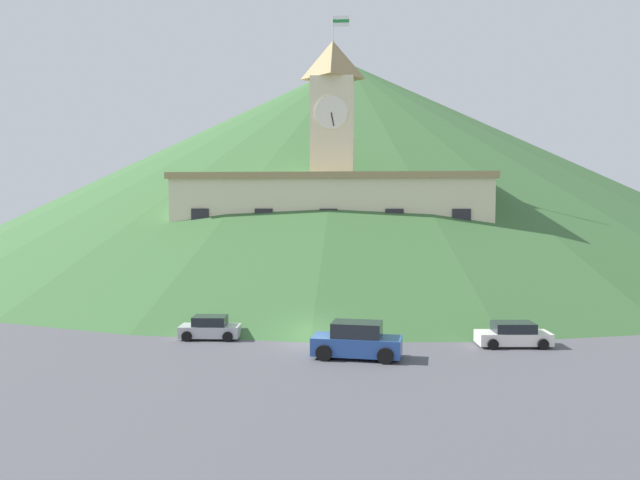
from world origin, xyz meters
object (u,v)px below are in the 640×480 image
car_blue_van (357,341)px  car_red_sedan (488,308)px  street_lamp_far_right (325,263)px  street_lamp_right (207,265)px  pedestrian (208,299)px  car_gray_pickup (396,310)px  street_lamp_left (455,269)px  car_green_wagon (275,317)px  car_silver_hatch (210,328)px  car_white_taxi (513,335)px

car_blue_van → car_red_sedan: (9.95, 14.06, -0.29)m
street_lamp_far_right → car_blue_van: street_lamp_far_right is taller
street_lamp_right → pedestrian: size_ratio=2.77×
car_gray_pickup → street_lamp_left: bearing=-123.1°
car_blue_van → car_gray_pickup: bearing=83.3°
car_green_wagon → pedestrian: 9.40m
car_gray_pickup → car_silver_hatch: size_ratio=1.36×
street_lamp_far_right → street_lamp_left: bearing=-0.0°
car_gray_pickup → car_blue_van: bearing=79.9°
street_lamp_left → pedestrian: (-20.75, -3.61, -2.28)m
street_lamp_left → pedestrian: bearing=-170.1°
car_green_wagon → car_silver_hatch: bearing=44.3°
car_white_taxi → car_green_wagon: (-15.75, 4.72, 0.02)m
car_white_taxi → car_red_sedan: 10.25m
street_lamp_left → car_blue_van: bearing=-113.0°
street_lamp_far_right → car_red_sedan: bearing=-19.5°
car_silver_hatch → pedestrian: (-3.07, 10.81, 0.21)m
car_white_taxi → pedestrian: 25.14m
street_lamp_right → pedestrian: 4.48m
street_lamp_left → car_silver_hatch: bearing=-140.8°
car_red_sedan → street_lamp_left: bearing=112.6°
car_white_taxi → street_lamp_far_right: bearing=125.6°
car_silver_hatch → street_lamp_right: bearing=102.9°
street_lamp_far_right → car_silver_hatch: 16.08m
street_lamp_left → car_blue_van: 20.46m
car_green_wagon → car_silver_hatch: size_ratio=1.19×
street_lamp_left → car_silver_hatch: size_ratio=1.08×
street_lamp_far_right → car_silver_hatch: bearing=-114.2°
car_silver_hatch → car_red_sedan: bearing=23.6°
street_lamp_far_right → car_white_taxi: (12.89, -14.91, -2.93)m
street_lamp_right → street_lamp_far_right: (10.54, 0.00, 0.26)m
car_silver_hatch → pedestrian: 11.24m
car_green_wagon → car_red_sedan: bearing=-166.0°
car_gray_pickup → car_white_taxi: car_gray_pickup is taller
street_lamp_left → pedestrian: street_lamp_left is taller
car_green_wagon → car_blue_van: bearing=120.6°
car_blue_van → street_lamp_far_right: bearing=106.1°
street_lamp_left → pedestrian: size_ratio=2.60×
car_gray_pickup → car_blue_van: size_ratio=1.02×
car_gray_pickup → car_green_wagon: bearing=21.3°
car_white_taxi → car_green_wagon: bearing=158.1°
street_lamp_left → car_red_sedan: street_lamp_left is taller
car_blue_van → car_red_sedan: size_ratio=1.20×
street_lamp_far_right → car_blue_van: (3.25, -18.72, -2.66)m
street_lamp_far_right → street_lamp_left: (11.19, -0.00, -0.45)m
car_white_taxi → car_blue_van: car_blue_van is taller
car_white_taxi → car_blue_van: (-9.64, -3.81, 0.27)m
car_blue_van → pedestrian: 19.81m
street_lamp_far_right → car_gray_pickup: size_ratio=0.92×
car_gray_pickup → car_silver_hatch: car_gray_pickup is taller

